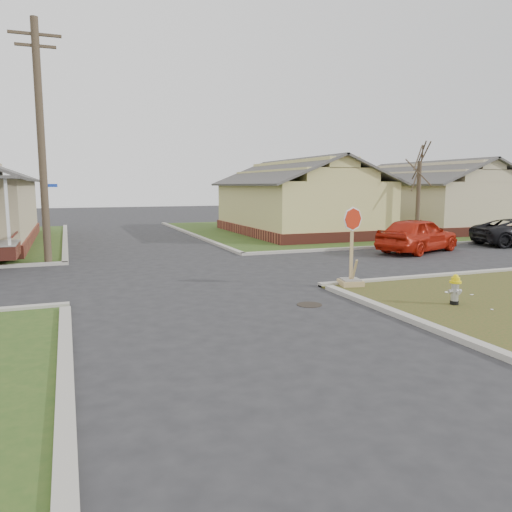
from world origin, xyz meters
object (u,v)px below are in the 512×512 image
object	(u,v)px
utility_pole	(41,140)
stop_sign	(351,269)
red_sedan	(418,235)
fire_hydrant	(455,288)

from	to	relation	value
utility_pole	stop_sign	world-z (taller)	utility_pole
stop_sign	red_sedan	size ratio (longest dim) A/B	0.51
stop_sign	red_sedan	xyz separation A→B (m)	(6.96, 5.71, 0.23)
fire_hydrant	stop_sign	xyz separation A→B (m)	(-1.16, 3.01, 0.08)
fire_hydrant	stop_sign	bearing A→B (deg)	124.81
utility_pole	stop_sign	xyz separation A→B (m)	(8.57, -7.82, -4.11)
utility_pole	red_sedan	size ratio (longest dim) A/B	1.95
stop_sign	utility_pole	bearing A→B (deg)	149.00
red_sedan	utility_pole	bearing A→B (deg)	61.13
utility_pole	stop_sign	size ratio (longest dim) A/B	3.85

